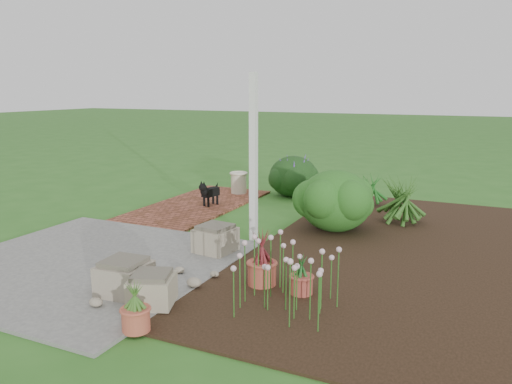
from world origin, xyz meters
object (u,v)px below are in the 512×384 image
at_px(black_dog, 209,192).
at_px(evergreen_shrub, 335,199).
at_px(cream_ceramic_urn, 239,183).
at_px(stone_trough_near, 152,290).

xyz_separation_m(black_dog, evergreen_shrub, (2.66, -0.53, 0.21)).
distance_m(cream_ceramic_urn, evergreen_shrub, 3.26).
height_order(black_dog, evergreen_shrub, evergreen_shrub).
bearing_deg(evergreen_shrub, stone_trough_near, -104.08).
relative_size(black_dog, cream_ceramic_urn, 1.20).
relative_size(stone_trough_near, black_dog, 0.84).
bearing_deg(black_dog, evergreen_shrub, 0.88).
xyz_separation_m(stone_trough_near, evergreen_shrub, (0.91, 3.64, 0.34)).
bearing_deg(evergreen_shrub, black_dog, 168.82).
bearing_deg(stone_trough_near, cream_ceramic_urn, 107.96).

